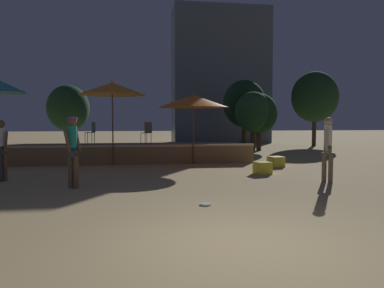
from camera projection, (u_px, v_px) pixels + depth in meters
The scene contains 18 objects.
ground_plane at pixel (240, 245), 5.18m from camera, with size 120.00×120.00×0.00m, color tan.
wooden_deck at pixel (123, 153), 16.08m from camera, with size 10.71×2.88×0.78m.
patio_umbrella_0 at pixel (193, 101), 14.88m from camera, with size 2.80×2.80×2.84m.
patio_umbrella_1 at pixel (112, 89), 14.38m from camera, with size 2.57×2.57×3.29m.
cube_seat_0 at pixel (276, 162), 14.11m from camera, with size 0.60×0.60×0.38m.
cube_seat_2 at pixel (263, 168), 12.18m from camera, with size 0.57×0.57×0.39m.
person_0 at pixel (328, 147), 10.44m from camera, with size 0.41×0.45×1.82m.
person_1 at pixel (2, 148), 10.61m from camera, with size 0.44×0.30×1.75m.
person_2 at pixel (73, 147), 9.50m from camera, with size 0.40×0.52×1.83m.
bistro_chair_0 at pixel (92, 130), 16.07m from camera, with size 0.46×0.46×0.90m.
bistro_chair_1 at pixel (147, 131), 15.41m from camera, with size 0.47×0.47×0.90m.
frisbee_disc at pixel (206, 204), 7.66m from camera, with size 0.25×0.25×0.03m.
background_tree_0 at pixel (68, 108), 25.42m from camera, with size 2.83×2.83×4.16m.
background_tree_1 at pixel (253, 112), 21.30m from camera, with size 2.08×2.08×3.39m.
background_tree_2 at pixel (259, 113), 21.55m from camera, with size 2.08×2.08×3.32m.
background_tree_3 at pixel (244, 104), 23.34m from camera, with size 2.66×2.66×4.27m.
background_tree_4 at pixel (315, 97), 25.79m from camera, with size 3.17×3.17×5.13m.
distant_building at pixel (220, 76), 29.83m from camera, with size 7.54×3.30×10.55m.
Camera 1 is at (-1.39, -4.93, 1.72)m, focal length 35.00 mm.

